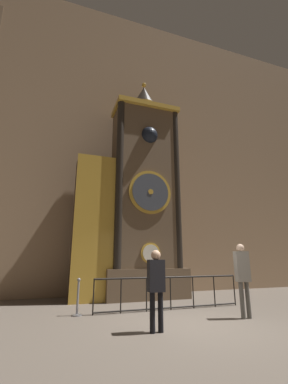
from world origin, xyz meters
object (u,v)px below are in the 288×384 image
(visitor_far, at_px, (242,273))
(visitor_near, at_px, (156,282))
(stanchion_post, at_px, (77,303))
(clock_tower, at_px, (134,199))

(visitor_far, bearing_deg, visitor_near, -156.12)
(visitor_near, relative_size, stanchion_post, 1.73)
(clock_tower, bearing_deg, visitor_far, -66.61)
(visitor_near, height_order, stanchion_post, visitor_near)
(clock_tower, height_order, visitor_far, clock_tower)
(clock_tower, distance_m, visitor_far, 5.14)
(clock_tower, bearing_deg, visitor_near, -100.73)
(clock_tower, xyz_separation_m, stanchion_post, (-2.22, -2.29, -3.50))
(clock_tower, relative_size, visitor_near, 5.78)
(visitor_near, bearing_deg, stanchion_post, 126.93)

